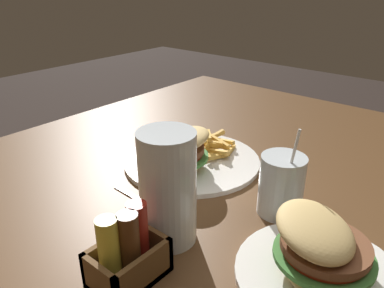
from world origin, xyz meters
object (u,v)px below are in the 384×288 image
(meal_plate_near, at_px, (186,154))
(beer_glass, at_px, (168,192))
(juice_glass, at_px, (281,188))
(meal_plate_far, at_px, (320,256))
(spoon, at_px, (157,208))
(condiment_caddy, at_px, (127,255))

(meal_plate_near, xyz_separation_m, beer_glass, (0.20, 0.14, 0.05))
(meal_plate_near, xyz_separation_m, juice_glass, (0.02, 0.24, 0.02))
(meal_plate_near, xyz_separation_m, meal_plate_far, (0.13, 0.36, 0.01))
(meal_plate_near, relative_size, meal_plate_far, 1.28)
(beer_glass, xyz_separation_m, spoon, (-0.04, -0.07, -0.08))
(beer_glass, bearing_deg, meal_plate_near, -145.39)
(juice_glass, xyz_separation_m, condiment_caddy, (0.28, -0.08, -0.01))
(beer_glass, height_order, spoon, beer_glass)
(meal_plate_far, xyz_separation_m, condiment_caddy, (0.17, -0.20, 0.00))
(beer_glass, relative_size, meal_plate_far, 0.78)
(beer_glass, height_order, juice_glass, beer_glass)
(spoon, relative_size, condiment_caddy, 1.43)
(meal_plate_far, bearing_deg, beer_glass, -72.72)
(meal_plate_near, distance_m, beer_glass, 0.25)
(meal_plate_near, bearing_deg, beer_glass, 34.61)
(juice_glass, bearing_deg, meal_plate_far, 46.99)
(juice_glass, bearing_deg, beer_glass, -29.34)
(juice_glass, height_order, meal_plate_far, juice_glass)
(condiment_caddy, bearing_deg, spoon, -148.90)
(meal_plate_near, xyz_separation_m, spoon, (0.16, 0.07, -0.03))
(spoon, bearing_deg, meal_plate_near, 116.59)
(juice_glass, height_order, spoon, juice_glass)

